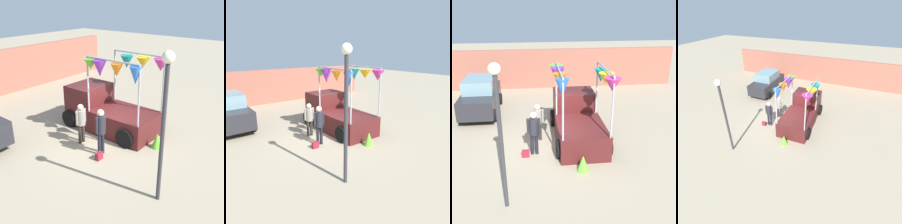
# 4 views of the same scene
# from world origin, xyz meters

# --- Properties ---
(ground_plane) EXTENTS (60.00, 60.00, 0.00)m
(ground_plane) POSITION_xyz_m (0.00, 0.00, 0.00)
(ground_plane) COLOR gray
(vendor_truck) EXTENTS (2.54, 4.19, 3.31)m
(vendor_truck) POSITION_xyz_m (1.10, 0.74, 0.95)
(vendor_truck) COLOR #4C1919
(vendor_truck) RESTS_ON ground
(parked_car) EXTENTS (1.88, 4.00, 1.88)m
(parked_car) POSITION_xyz_m (-3.49, 4.15, 0.94)
(parked_car) COLOR #26262B
(parked_car) RESTS_ON ground
(person_customer) EXTENTS (0.53, 0.34, 1.77)m
(person_customer) POSITION_xyz_m (-0.78, -0.55, 1.08)
(person_customer) COLOR black
(person_customer) RESTS_ON ground
(person_vendor) EXTENTS (0.53, 0.34, 1.63)m
(person_vendor) POSITION_xyz_m (-0.60, 0.62, 0.98)
(person_vendor) COLOR #2D2823
(person_vendor) RESTS_ON ground
(handbag) EXTENTS (0.28, 0.16, 0.28)m
(handbag) POSITION_xyz_m (-1.13, -0.75, 0.14)
(handbag) COLOR maroon
(handbag) RESTS_ON ground
(street_lamp) EXTENTS (0.32, 0.32, 4.28)m
(street_lamp) POSITION_xyz_m (-1.66, -3.47, 2.76)
(street_lamp) COLOR #333338
(street_lamp) RESTS_ON ground
(brick_boundary_wall) EXTENTS (18.00, 0.36, 2.60)m
(brick_boundary_wall) POSITION_xyz_m (0.00, 8.41, 1.30)
(brick_boundary_wall) COLOR #9E5947
(brick_boundary_wall) RESTS_ON ground
(folded_kite_bundle_lime) EXTENTS (0.62, 0.62, 0.60)m
(folded_kite_bundle_lime) POSITION_xyz_m (0.90, -1.94, 0.30)
(folded_kite_bundle_lime) COLOR #66CC33
(folded_kite_bundle_lime) RESTS_ON ground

